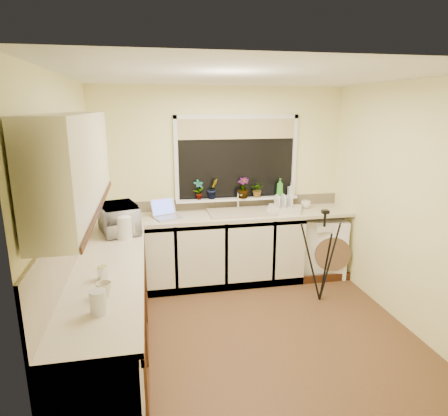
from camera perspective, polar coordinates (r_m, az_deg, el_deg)
floor at (r=4.16m, az=3.67°, el=-17.36°), size 3.20×3.20×0.00m
ceiling at (r=3.54m, az=4.34°, el=18.61°), size 3.20×3.20×0.00m
wall_back at (r=5.09m, az=-0.42°, el=3.52°), size 3.20×0.00×3.20m
wall_front at (r=2.34m, az=13.76°, el=-10.43°), size 3.20×0.00×3.20m
wall_left at (r=3.61m, az=-21.41°, el=-2.11°), size 0.00×3.00×3.00m
wall_right at (r=4.36m, az=24.75°, el=0.30°), size 0.00×3.00×3.00m
base_cabinet_back at (r=4.97m, az=-3.46°, el=-6.31°), size 2.55×0.60×0.86m
base_cabinet_left at (r=3.59m, az=-16.14°, el=-15.53°), size 0.54×2.40×0.86m
worktop_back at (r=4.88m, az=0.25°, el=-1.11°), size 3.20×0.60×0.04m
worktop_left at (r=3.39m, az=-16.68°, el=-8.91°), size 0.60×2.40×0.04m
upper_cabinet at (r=3.03m, az=-20.83°, el=6.10°), size 0.28×1.90×0.70m
splashback_left at (r=3.35m, az=-21.90°, el=-5.18°), size 0.02×2.40×0.45m
splashback_back at (r=5.13m, az=-0.39°, el=0.70°), size 3.20×0.02×0.14m
window_glass at (r=5.06m, az=1.84°, el=7.19°), size 1.50×0.02×1.00m
window_blind at (r=5.01m, az=1.94°, el=11.41°), size 1.50×0.02×0.25m
windowsill at (r=5.10m, az=1.94°, el=1.36°), size 1.60×0.14×0.03m
sink at (r=4.92m, az=2.53°, el=-0.62°), size 0.82×0.46×0.03m
faucet at (r=5.06m, az=2.06°, el=1.07°), size 0.03×0.03×0.24m
washing_machine at (r=5.46m, az=14.20°, el=-5.26°), size 0.68×0.66×0.78m
laptop at (r=4.78m, az=-8.44°, el=-0.68°), size 0.39×0.39×0.21m
kettle at (r=4.10m, az=-14.36°, el=-2.75°), size 0.17×0.17×0.22m
dish_rack at (r=5.05m, az=8.79°, el=-0.15°), size 0.51×0.46×0.06m
tripod at (r=4.64m, az=14.11°, el=-6.80°), size 0.69×0.69×1.09m
glass_jug at (r=2.71m, az=-17.81°, el=-12.89°), size 0.11×0.11×0.16m
steel_jar at (r=3.20m, az=-17.25°, el=-9.00°), size 0.08×0.08×0.11m
microwave at (r=4.30m, az=-14.97°, el=-1.47°), size 0.49×0.61×0.30m
plant_a at (r=4.98m, az=-3.70°, el=2.69°), size 0.16×0.13×0.26m
plant_b at (r=5.01m, az=-1.66°, el=2.81°), size 0.18×0.16×0.26m
plant_c at (r=5.05m, az=2.79°, el=2.94°), size 0.20×0.20×0.27m
plant_d at (r=5.13m, az=4.91°, el=2.69°), size 0.22×0.21×0.20m
soap_bottle_green at (r=5.22m, az=8.13°, el=3.02°), size 0.10×0.10×0.24m
soap_bottle_clear at (r=5.29m, az=9.72°, el=2.73°), size 0.08×0.08×0.17m
cup_back at (r=5.27m, az=11.80°, el=0.53°), size 0.13×0.13×0.10m
cup_left at (r=2.93m, az=-17.02°, el=-11.26°), size 0.13×0.13×0.10m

